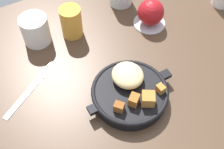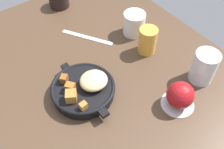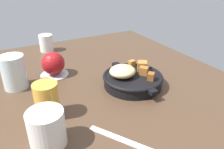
{
  "view_description": "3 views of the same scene",
  "coord_description": "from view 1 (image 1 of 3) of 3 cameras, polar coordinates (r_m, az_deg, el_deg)",
  "views": [
    {
      "loc": [
        -23.66,
        -40.74,
        65.89
      ],
      "look_at": [
        -1.59,
        -1.14,
        3.89
      ],
      "focal_mm": 46.42,
      "sensor_mm": 36.0,
      "label": 1
    },
    {
      "loc": [
        44.11,
        -29.08,
        66.24
      ],
      "look_at": [
        1.41,
        2.4,
        3.85
      ],
      "focal_mm": 41.25,
      "sensor_mm": 36.0,
      "label": 2
    },
    {
      "loc": [
        -54.07,
        29.37,
        37.08
      ],
      "look_at": [
        2.1,
        -0.98,
        4.84
      ],
      "focal_mm": 35.38,
      "sensor_mm": 36.0,
      "label": 3
    }
  ],
  "objects": [
    {
      "name": "cast_iron_skillet",
      "position": [
        0.75,
        3.67,
        -3.3
      ],
      "size": [
        24.33,
        20.09,
        7.44
      ],
      "color": "black",
      "rests_on": "ground_plane"
    },
    {
      "name": "butter_knife",
      "position": [
        0.82,
        -15.76,
        -2.76
      ],
      "size": [
        18.53,
        12.46,
        0.36
      ],
      "primitive_type": "cube",
      "rotation": [
        0.0,
        0.0,
        0.56
      ],
      "color": "silver",
      "rests_on": "ground_plane"
    },
    {
      "name": "juice_glass_amber",
      "position": [
        0.89,
        -8.02,
        10.2
      ],
      "size": [
        6.48,
        6.48,
        9.8
      ],
      "primitive_type": "cylinder",
      "color": "gold",
      "rests_on": "ground_plane"
    },
    {
      "name": "saucer_plate",
      "position": [
        0.96,
        7.36,
        10.08
      ],
      "size": [
        10.26,
        10.26,
        0.6
      ],
      "primitive_type": "cylinder",
      "color": "#B7BABF",
      "rests_on": "ground_plane"
    },
    {
      "name": "ceramic_mug_white",
      "position": [
        0.9,
        -14.85,
        8.49
      ],
      "size": [
        8.25,
        8.25,
        8.82
      ],
      "primitive_type": "cylinder",
      "color": "silver",
      "rests_on": "ground_plane"
    },
    {
      "name": "ground_plane",
      "position": [
        0.82,
        0.58,
        -1.1
      ],
      "size": [
        116.52,
        88.84,
        2.4
      ],
      "primitive_type": "cube",
      "color": "#473323"
    },
    {
      "name": "red_apple",
      "position": [
        0.93,
        7.65,
        12.07
      ],
      "size": [
        8.31,
        8.31,
        8.31
      ],
      "primitive_type": "sphere",
      "color": "maroon",
      "rests_on": "saucer_plate"
    }
  ]
}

